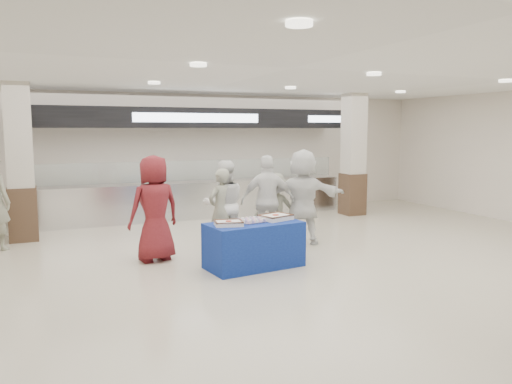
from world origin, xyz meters
name	(u,v)px	position (x,y,z in m)	size (l,w,h in m)	color
ground	(291,271)	(0.00, 0.00, 0.00)	(14.00, 14.00, 0.00)	beige
serving_line	(195,173)	(0.00, 5.40, 1.16)	(8.70, 0.85, 2.80)	silver
column_left	(20,166)	(-4.00, 4.20, 1.53)	(0.55, 0.55, 3.20)	#3C281B
column_right	(353,157)	(4.00, 4.20, 1.53)	(0.55, 0.55, 3.20)	#3C281B
display_table	(254,245)	(-0.45, 0.48, 0.38)	(1.55, 0.78, 0.75)	navy
sheet_cake_left	(229,223)	(-0.92, 0.40, 0.80)	(0.49, 0.41, 0.09)	white
sheet_cake_right	(276,217)	(-0.01, 0.57, 0.80)	(0.59, 0.52, 0.10)	white
cupcake_tray	(252,220)	(-0.47, 0.52, 0.78)	(0.43, 0.36, 0.06)	#A9A9AE
civilian_maroon	(154,208)	(-1.86, 1.54, 0.92)	(0.90, 0.58, 1.84)	maroon
soldier_a	(221,210)	(-0.56, 1.80, 0.77)	(0.56, 0.37, 1.55)	gray
chef_tall	(224,204)	(-0.42, 1.98, 0.84)	(0.82, 0.64, 1.68)	white
chef_short	(268,201)	(0.40, 1.78, 0.89)	(1.04, 0.43, 1.78)	white
soldier_b	(275,208)	(0.66, 1.99, 0.70)	(0.91, 0.52, 1.40)	gray
civilian_white	(302,197)	(1.10, 1.67, 0.94)	(1.75, 0.56, 1.89)	white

